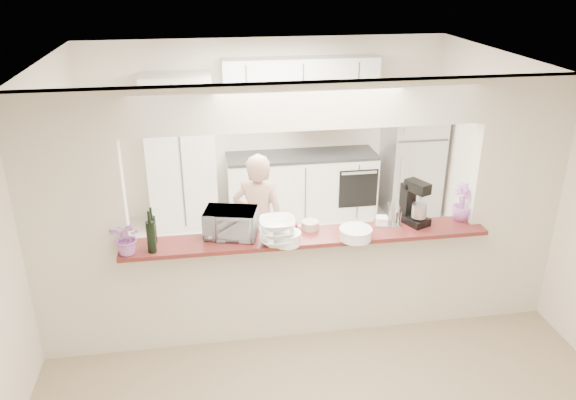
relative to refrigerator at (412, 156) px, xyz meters
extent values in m
plane|color=tan|center=(-2.05, -2.65, -0.85)|extent=(6.00, 6.00, 0.00)
cube|color=beige|center=(-2.05, -1.10, -0.84)|extent=(5.00, 2.90, 0.01)
cube|color=beige|center=(-4.10, -2.65, 0.40)|extent=(0.90, 0.15, 2.50)
cube|color=beige|center=(0.00, -2.65, 0.40)|extent=(0.90, 0.15, 2.50)
cube|color=beige|center=(-2.05, -2.65, 1.45)|extent=(3.20, 0.15, 0.40)
cube|color=beige|center=(-2.05, -2.65, -0.32)|extent=(3.20, 0.15, 1.05)
cube|color=maroon|center=(-2.05, -2.70, 0.22)|extent=(3.40, 0.38, 0.04)
cube|color=silver|center=(-3.25, 0.05, 0.20)|extent=(0.90, 0.60, 2.10)
cube|color=silver|center=(-1.60, 0.05, -0.40)|extent=(2.10, 0.60, 0.90)
cube|color=#2D2D2F|center=(-1.60, 0.05, 0.07)|extent=(2.10, 0.62, 0.04)
cube|color=silver|center=(-1.60, 0.18, 1.02)|extent=(2.10, 0.35, 0.75)
cube|color=black|center=(-1.35, 0.07, 0.59)|extent=(0.75, 0.45, 0.12)
cube|color=black|center=(-0.85, -0.25, -0.35)|extent=(0.55, 0.02, 0.55)
cube|color=#A8A8AD|center=(0.00, 0.00, 0.00)|extent=(0.75, 0.70, 1.70)
imported|color=#C668B0|center=(-3.65, -2.80, 0.39)|extent=(0.35, 0.33, 0.31)
cylinder|color=black|center=(-3.45, -2.80, 0.39)|extent=(0.08, 0.08, 0.29)
cylinder|color=black|center=(-3.45, -2.80, 0.58)|extent=(0.03, 0.03, 0.10)
cylinder|color=black|center=(-3.45, -2.63, 0.37)|extent=(0.07, 0.07, 0.26)
cylinder|color=black|center=(-3.45, -2.63, 0.54)|extent=(0.02, 0.02, 0.09)
imported|color=#B0AFB5|center=(-2.75, -2.60, 0.37)|extent=(0.53, 0.42, 0.26)
imported|color=white|center=(-2.35, -2.82, 0.36)|extent=(0.33, 0.33, 0.23)
cylinder|color=white|center=(-2.27, -2.84, 0.29)|extent=(0.24, 0.24, 0.11)
cylinder|color=white|center=(-2.27, -2.84, 0.35)|extent=(0.25, 0.25, 0.01)
cylinder|color=white|center=(-1.63, -2.84, 0.29)|extent=(0.29, 0.29, 0.10)
cylinder|color=white|center=(-1.63, -2.84, 0.34)|extent=(0.30, 0.30, 0.01)
cylinder|color=maroon|center=(-2.20, -2.57, 0.28)|extent=(0.16, 0.16, 0.07)
cylinder|color=tan|center=(-2.00, -2.57, 0.28)|extent=(0.17, 0.17, 0.08)
cube|color=silver|center=(-1.25, -2.60, 0.25)|extent=(0.29, 0.21, 0.02)
cube|color=white|center=(-1.25, -2.60, 0.29)|extent=(0.13, 0.13, 0.06)
cube|color=black|center=(-0.98, -2.60, 0.28)|extent=(0.28, 0.34, 0.07)
cube|color=black|center=(-1.02, -2.51, 0.47)|extent=(0.15, 0.14, 0.31)
cube|color=black|center=(-0.98, -2.61, 0.62)|extent=(0.21, 0.28, 0.10)
cylinder|color=#B7B7BC|center=(-0.96, -2.66, 0.39)|extent=(0.14, 0.14, 0.13)
imported|color=#B364BA|center=(-0.50, -2.60, 0.42)|extent=(0.24, 0.24, 0.36)
imported|color=tan|center=(-2.40, -1.72, -0.07)|extent=(0.66, 0.53, 1.57)
camera|label=1|loc=(-2.96, -7.26, 2.60)|focal=35.00mm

